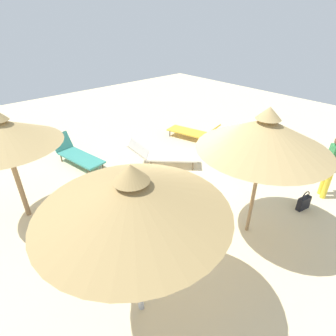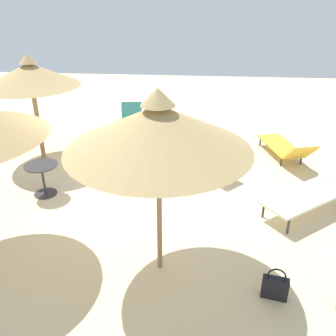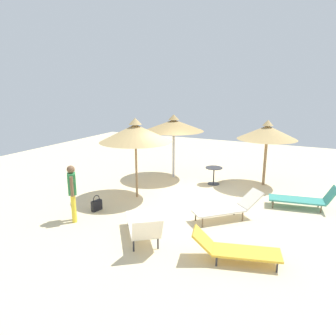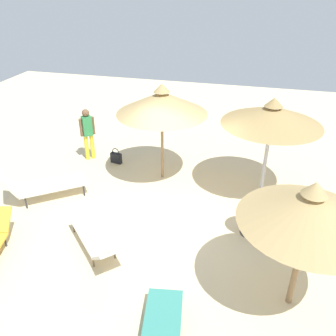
{
  "view_description": "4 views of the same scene",
  "coord_description": "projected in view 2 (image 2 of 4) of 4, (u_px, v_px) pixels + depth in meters",
  "views": [
    {
      "loc": [
        -3.97,
        3.56,
        4.15
      ],
      "look_at": [
        0.47,
        -0.41,
        0.71
      ],
      "focal_mm": 28.78,
      "sensor_mm": 36.0,
      "label": 1
    },
    {
      "loc": [
        -6.01,
        -1.22,
        3.82
      ],
      "look_at": [
        -0.31,
        -0.7,
        0.95
      ],
      "focal_mm": 37.97,
      "sensor_mm": 36.0,
      "label": 2
    },
    {
      "loc": [
        3.86,
        -9.8,
        3.86
      ],
      "look_at": [
        -0.65,
        -0.58,
        1.15
      ],
      "focal_mm": 34.14,
      "sensor_mm": 36.0,
      "label": 3
    },
    {
      "loc": [
        6.8,
        1.67,
        5.27
      ],
      "look_at": [
        -0.51,
        -0.21,
        1.06
      ],
      "focal_mm": 37.62,
      "sensor_mm": 36.0,
      "label": 4
    }
  ],
  "objects": [
    {
      "name": "side_table_round",
      "position": [
        42.0,
        174.0,
        7.24
      ],
      "size": [
        0.66,
        0.66,
        0.68
      ],
      "color": "#2D2D33",
      "rests_on": "ground"
    },
    {
      "name": "lounge_chair_near_left",
      "position": [
        285.0,
        147.0,
        8.86
      ],
      "size": [
        2.04,
        1.1,
        0.7
      ],
      "color": "gold",
      "rests_on": "ground"
    },
    {
      "name": "lounge_chair_front",
      "position": [
        314.0,
        189.0,
        6.75
      ],
      "size": [
        1.82,
        2.07,
        0.96
      ],
      "color": "silver",
      "rests_on": "ground"
    },
    {
      "name": "parasol_umbrella_edge",
      "position": [
        30.0,
        75.0,
        8.18
      ],
      "size": [
        2.26,
        2.26,
        2.56
      ],
      "color": "olive",
      "rests_on": "ground"
    },
    {
      "name": "handbag",
      "position": [
        275.0,
        287.0,
        4.86
      ],
      "size": [
        0.2,
        0.37,
        0.51
      ],
      "color": "black",
      "rests_on": "ground"
    },
    {
      "name": "lounge_chair_center",
      "position": [
        132.0,
        126.0,
        10.24
      ],
      "size": [
        2.05,
        0.93,
        0.79
      ],
      "color": "teal",
      "rests_on": "ground"
    },
    {
      "name": "lounge_chair_back",
      "position": [
        196.0,
        154.0,
        8.35
      ],
      "size": [
        1.87,
        1.87,
        0.8
      ],
      "color": "silver",
      "rests_on": "ground"
    },
    {
      "name": "parasol_umbrella_near_right",
      "position": [
        158.0,
        128.0,
        4.48
      ],
      "size": [
        2.45,
        2.45,
        2.77
      ],
      "color": "olive",
      "rests_on": "ground"
    },
    {
      "name": "ground",
      "position": [
        135.0,
        204.0,
        7.18
      ],
      "size": [
        24.0,
        24.0,
        0.1
      ],
      "primitive_type": "cube",
      "color": "beige"
    }
  ]
}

